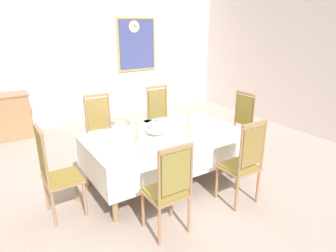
{
  "coord_description": "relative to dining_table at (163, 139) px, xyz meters",
  "views": [
    {
      "loc": [
        -2.03,
        -3.27,
        2.22
      ],
      "look_at": [
        0.11,
        0.04,
        0.84
      ],
      "focal_mm": 31.64,
      "sensor_mm": 36.0,
      "label": 1
    }
  ],
  "objects": [
    {
      "name": "spoon_primary",
      "position": [
        -0.54,
        -0.43,
        0.08
      ],
      "size": [
        0.07,
        0.17,
        0.01
      ],
      "rotation": [
        0.0,
        0.0,
        -0.29
      ],
      "color": "gold",
      "rests_on": "tablecloth"
    },
    {
      "name": "dining_table",
      "position": [
        0.0,
        0.0,
        0.0
      ],
      "size": [
        2.12,
        1.15,
        0.76
      ],
      "color": "#A4834F",
      "rests_on": "ground"
    },
    {
      "name": "chair_south_b",
      "position": [
        0.56,
        -0.98,
        -0.11
      ],
      "size": [
        0.44,
        0.42,
        1.13
      ],
      "color": "#AC834E",
      "rests_on": "ground"
    },
    {
      "name": "chair_head_east",
      "position": [
        1.47,
        -0.0,
        -0.1
      ],
      "size": [
        0.42,
        0.44,
        1.15
      ],
      "rotation": [
        0.0,
        0.0,
        1.57
      ],
      "color": "tan",
      "rests_on": "ground"
    },
    {
      "name": "bowl_near_right",
      "position": [
        0.03,
        0.47,
        0.1
      ],
      "size": [
        0.19,
        0.19,
        0.05
      ],
      "color": "white",
      "rests_on": "tablecloth"
    },
    {
      "name": "chair_south_a",
      "position": [
        -0.54,
        -0.98,
        -0.12
      ],
      "size": [
        0.44,
        0.42,
        1.09
      ],
      "color": "#B17A56",
      "rests_on": "ground"
    },
    {
      "name": "spoon_secondary",
      "position": [
        0.16,
        0.5,
        0.08
      ],
      "size": [
        0.04,
        0.18,
        0.01
      ],
      "rotation": [
        0.0,
        0.0,
        -0.12
      ],
      "color": "gold",
      "rests_on": "tablecloth"
    },
    {
      "name": "right_wall",
      "position": [
        3.66,
        -0.0,
        1.07
      ],
      "size": [
        0.08,
        6.84,
        3.5
      ],
      "primitive_type": "cube",
      "color": "silver",
      "rests_on": "ground"
    },
    {
      "name": "bowl_near_left",
      "position": [
        -0.44,
        -0.46,
        0.09
      ],
      "size": [
        0.15,
        0.15,
        0.03
      ],
      "color": "white",
      "rests_on": "tablecloth"
    },
    {
      "name": "soup_tureen",
      "position": [
        -0.11,
        -0.0,
        0.18
      ],
      "size": [
        0.28,
        0.28,
        0.22
      ],
      "color": "white",
      "rests_on": "tablecloth"
    },
    {
      "name": "tablecloth",
      "position": [
        0.0,
        -0.0,
        -0.05
      ],
      "size": [
        2.14,
        1.17,
        0.45
      ],
      "color": "white",
      "rests_on": "dining_table"
    },
    {
      "name": "chair_north_b",
      "position": [
        0.56,
        0.98,
        -0.09
      ],
      "size": [
        0.44,
        0.42,
        1.18
      ],
      "rotation": [
        0.0,
        0.0,
        3.14
      ],
      "color": "#9E824B",
      "rests_on": "ground"
    },
    {
      "name": "mounted_clock",
      "position": [
        1.29,
        3.39,
        1.45
      ],
      "size": [
        0.28,
        0.06,
        0.28
      ],
      "color": "#D1B251"
    },
    {
      "name": "chair_head_west",
      "position": [
        -1.47,
        -0.0,
        -0.1
      ],
      "size": [
        0.42,
        0.44,
        1.15
      ],
      "rotation": [
        0.0,
        0.0,
        -1.57
      ],
      "color": "#9F8051",
      "rests_on": "ground"
    },
    {
      "name": "candlestick_west",
      "position": [
        -0.41,
        -0.0,
        0.21
      ],
      "size": [
        0.07,
        0.07,
        0.34
      ],
      "color": "gold",
      "rests_on": "tablecloth"
    },
    {
      "name": "ground",
      "position": [
        0.0,
        -0.0,
        -0.7
      ],
      "size": [
        7.23,
        6.84,
        0.04
      ],
      "primitive_type": "cube",
      "color": "#B7A69A"
    },
    {
      "name": "chair_north_a",
      "position": [
        -0.54,
        0.98,
        -0.09
      ],
      "size": [
        0.44,
        0.42,
        1.17
      ],
      "rotation": [
        0.0,
        0.0,
        3.14
      ],
      "color": "#9F854D",
      "rests_on": "ground"
    },
    {
      "name": "back_wall",
      "position": [
        0.0,
        3.46,
        1.07
      ],
      "size": [
        7.23,
        0.08,
        3.5
      ],
      "primitive_type": "cube",
      "color": "silver",
      "rests_on": "ground"
    },
    {
      "name": "framed_painting",
      "position": [
        1.35,
        3.4,
        1.03
      ],
      "size": [
        1.02,
        0.05,
        1.25
      ],
      "color": "#D1B251"
    },
    {
      "name": "candlestick_east",
      "position": [
        0.41,
        -0.0,
        0.21
      ],
      "size": [
        0.07,
        0.07,
        0.34
      ],
      "color": "gold",
      "rests_on": "tablecloth"
    }
  ]
}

